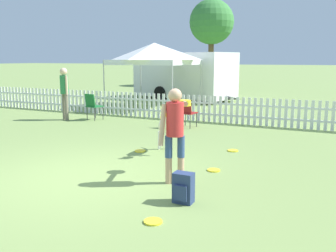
{
  "coord_description": "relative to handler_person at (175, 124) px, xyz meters",
  "views": [
    {
      "loc": [
        3.92,
        -4.95,
        2.01
      ],
      "look_at": [
        0.94,
        1.41,
        0.74
      ],
      "focal_mm": 40.0,
      "sensor_mm": 36.0,
      "label": 1
    }
  ],
  "objects": [
    {
      "name": "ground_plane",
      "position": [
        -1.52,
        -0.46,
        -0.97
      ],
      "size": [
        240.0,
        240.0,
        0.0
      ],
      "primitive_type": "plane",
      "color": "olive"
    },
    {
      "name": "handler_person",
      "position": [
        0.0,
        0.0,
        0.0
      ],
      "size": [
        0.43,
        1.05,
        1.55
      ],
      "rotation": [
        0.0,
        0.0,
        0.53
      ],
      "color": "tan",
      "rests_on": "ground_plane"
    },
    {
      "name": "leaping_dog",
      "position": [
        -1.01,
        1.68,
        -0.39
      ],
      "size": [
        0.68,
        1.02,
        0.94
      ],
      "rotation": [
        0.0,
        0.0,
        -2.61
      ],
      "color": "beige",
      "rests_on": "ground_plane"
    },
    {
      "name": "frisbee_near_handler",
      "position": [
        0.38,
        -1.54,
        -0.96
      ],
      "size": [
        0.23,
        0.23,
        0.02
      ],
      "color": "yellow",
      "rests_on": "ground_plane"
    },
    {
      "name": "frisbee_near_dog",
      "position": [
        0.38,
        0.86,
        -0.96
      ],
      "size": [
        0.23,
        0.23,
        0.02
      ],
      "color": "yellow",
      "rests_on": "ground_plane"
    },
    {
      "name": "frisbee_midfield",
      "position": [
        -1.53,
        1.55,
        -0.96
      ],
      "size": [
        0.23,
        0.23,
        0.02
      ],
      "color": "yellow",
      "rests_on": "ground_plane"
    },
    {
      "name": "frisbee_far_scatter",
      "position": [
        0.3,
        2.44,
        -0.96
      ],
      "size": [
        0.23,
        0.23,
        0.02
      ],
      "color": "yellow",
      "rests_on": "ground_plane"
    },
    {
      "name": "backpack_on_grass",
      "position": [
        0.47,
        -0.78,
        -0.75
      ],
      "size": [
        0.28,
        0.22,
        0.44
      ],
      "color": "navy",
      "rests_on": "ground_plane"
    },
    {
      "name": "picket_fence",
      "position": [
        -1.52,
        5.88,
        -0.55
      ],
      "size": [
        20.7,
        0.04,
        0.84
      ],
      "color": "white",
      "rests_on": "ground_plane"
    },
    {
      "name": "folding_chair_blue_left",
      "position": [
        -5.04,
        4.61,
        -0.44
      ],
      "size": [
        0.52,
        0.54,
        0.87
      ],
      "rotation": [
        0.0,
        0.0,
        2.93
      ],
      "color": "#333338",
      "rests_on": "ground_plane"
    },
    {
      "name": "folding_chair_center",
      "position": [
        -1.72,
        4.64,
        -0.47
      ],
      "size": [
        0.52,
        0.54,
        0.83
      ],
      "rotation": [
        0.0,
        0.0,
        3.0
      ],
      "color": "#333338",
      "rests_on": "ground_plane"
    },
    {
      "name": "canopy_tent_main",
      "position": [
        -4.7,
        8.44,
        1.23
      ],
      "size": [
        3.01,
        3.01,
        2.64
      ],
      "color": "#B2B2B2",
      "rests_on": "ground_plane"
    },
    {
      "name": "spectator_standing",
      "position": [
        -5.87,
        4.25,
        0.07
      ],
      "size": [
        0.39,
        0.27,
        1.71
      ],
      "rotation": [
        0.0,
        0.0,
        2.72
      ],
      "color": "#7A705B",
      "rests_on": "ground_plane"
    },
    {
      "name": "equipment_trailer",
      "position": [
        -4.76,
        11.68,
        0.24
      ],
      "size": [
        5.91,
        3.41,
        2.28
      ],
      "rotation": [
        0.0,
        0.0,
        -0.29
      ],
      "color": "white",
      "rests_on": "ground_plane"
    },
    {
      "name": "tree_left_grove",
      "position": [
        -6.75,
        21.68,
        3.64
      ],
      "size": [
        3.28,
        3.28,
        6.3
      ],
      "color": "brown",
      "rests_on": "ground_plane"
    }
  ]
}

